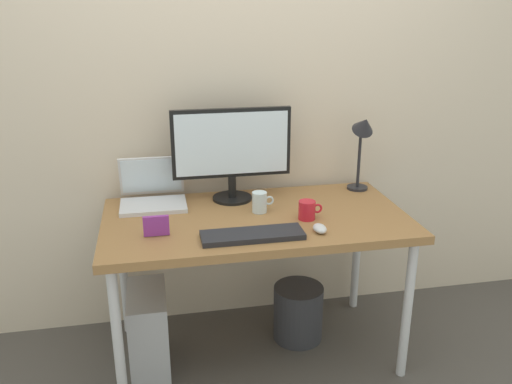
% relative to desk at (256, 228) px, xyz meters
% --- Properties ---
extents(ground_plane, '(6.00, 6.00, 0.00)m').
position_rel_desk_xyz_m(ground_plane, '(0.00, 0.00, -0.69)').
color(ground_plane, '#4C4742').
extents(back_wall, '(4.40, 0.04, 2.60)m').
position_rel_desk_xyz_m(back_wall, '(0.00, 0.44, 0.61)').
color(back_wall, beige).
rests_on(back_wall, ground_plane).
extents(desk, '(1.42, 0.75, 0.75)m').
position_rel_desk_xyz_m(desk, '(0.00, 0.00, 0.00)').
color(desk, olive).
rests_on(desk, ground_plane).
extents(monitor, '(0.59, 0.20, 0.47)m').
position_rel_desk_xyz_m(monitor, '(-0.07, 0.24, 0.33)').
color(monitor, black).
rests_on(monitor, desk).
extents(laptop, '(0.32, 0.28, 0.22)m').
position_rel_desk_xyz_m(laptop, '(-0.47, 0.26, 0.12)').
color(laptop, silver).
rests_on(laptop, desk).
extents(desk_lamp, '(0.11, 0.16, 0.42)m').
position_rel_desk_xyz_m(desk_lamp, '(0.61, 0.25, 0.36)').
color(desk_lamp, '#232328').
rests_on(desk_lamp, desk).
extents(keyboard, '(0.44, 0.14, 0.02)m').
position_rel_desk_xyz_m(keyboard, '(-0.06, -0.24, 0.07)').
color(keyboard, '#232328').
rests_on(keyboard, desk).
extents(mouse, '(0.06, 0.09, 0.03)m').
position_rel_desk_xyz_m(mouse, '(0.24, -0.24, 0.08)').
color(mouse, silver).
rests_on(mouse, desk).
extents(coffee_mug, '(0.11, 0.08, 0.09)m').
position_rel_desk_xyz_m(coffee_mug, '(0.23, -0.08, 0.11)').
color(coffee_mug, red).
rests_on(coffee_mug, desk).
extents(glass_cup, '(0.11, 0.07, 0.10)m').
position_rel_desk_xyz_m(glass_cup, '(0.03, 0.05, 0.11)').
color(glass_cup, silver).
rests_on(glass_cup, desk).
extents(photo_frame, '(0.11, 0.02, 0.09)m').
position_rel_desk_xyz_m(photo_frame, '(-0.46, -0.14, 0.11)').
color(photo_frame, purple).
rests_on(photo_frame, desk).
extents(computer_tower, '(0.18, 0.36, 0.42)m').
position_rel_desk_xyz_m(computer_tower, '(-0.53, -0.04, -0.48)').
color(computer_tower, '#B2B2B7').
rests_on(computer_tower, ground_plane).
extents(wastebasket, '(0.26, 0.26, 0.30)m').
position_rel_desk_xyz_m(wastebasket, '(0.24, 0.08, -0.54)').
color(wastebasket, '#333338').
rests_on(wastebasket, ground_plane).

